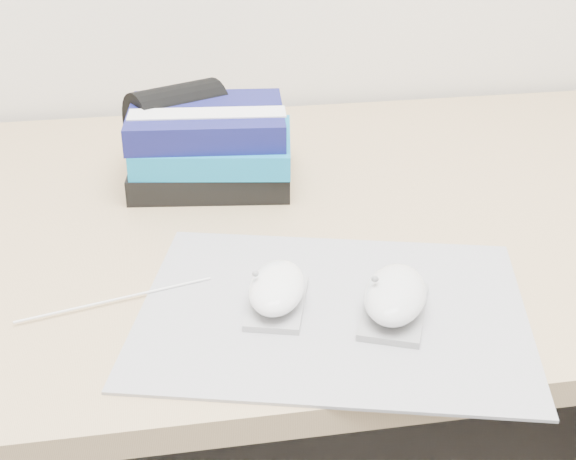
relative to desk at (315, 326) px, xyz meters
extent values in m
cube|color=tan|center=(0.00, -0.06, 0.22)|extent=(1.60, 0.80, 0.03)
cube|color=tan|center=(0.00, 0.32, -0.15)|extent=(1.52, 0.03, 0.35)
cube|color=gray|center=(-0.05, -0.31, 0.24)|extent=(0.46, 0.40, 0.00)
cube|color=#9F9FA2|center=(-0.10, -0.30, 0.24)|extent=(0.08, 0.12, 0.01)
ellipsoid|color=white|center=(-0.10, -0.30, 0.26)|extent=(0.08, 0.11, 0.03)
ellipsoid|color=gray|center=(-0.13, -0.30, 0.28)|extent=(0.01, 0.01, 0.01)
cube|color=gray|center=(0.01, -0.33, 0.24)|extent=(0.10, 0.13, 0.01)
ellipsoid|color=silver|center=(0.01, -0.33, 0.26)|extent=(0.10, 0.13, 0.03)
ellipsoid|color=gray|center=(-0.01, -0.33, 0.28)|extent=(0.01, 0.01, 0.01)
cylinder|color=white|center=(-0.27, -0.26, 0.24)|extent=(0.20, 0.06, 0.00)
cube|color=black|center=(-0.14, 0.04, 0.25)|extent=(0.23, 0.20, 0.03)
cube|color=#1079B0|center=(-0.14, 0.04, 0.29)|extent=(0.23, 0.20, 0.03)
cube|color=#131556|center=(-0.15, 0.04, 0.32)|extent=(0.22, 0.18, 0.04)
cube|color=white|center=(-0.15, 0.02, 0.34)|extent=(0.21, 0.06, 0.00)
cube|color=black|center=(-0.18, 0.10, 0.27)|extent=(0.16, 0.14, 0.07)
cylinder|color=black|center=(-0.18, 0.10, 0.31)|extent=(0.16, 0.14, 0.09)
camera|label=1|loc=(-0.21, -0.99, 0.69)|focal=50.00mm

